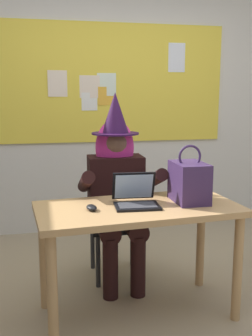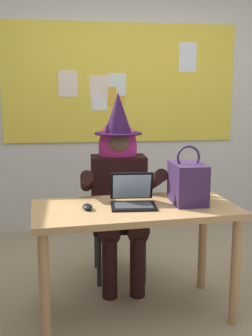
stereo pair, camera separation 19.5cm
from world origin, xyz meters
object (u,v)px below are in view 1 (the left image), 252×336
Objects in this scene: chair_at_desk at (114,212)px; computer_mouse at (92,208)px; desk_main at (138,222)px; laptop at (136,198)px; person_costumed at (117,180)px; handbag at (189,182)px.

chair_at_desk is 8.64× the size of computer_mouse.
computer_mouse is (-0.30, -0.03, 0.12)m from desk_main.
computer_mouse is (-0.29, -0.06, -0.03)m from laptop.
laptop is (0.02, -0.53, -0.01)m from person_costumed.
laptop is at bearing -178.30° from handbag.
computer_mouse is 0.67m from handbag.
laptop is at bearing 3.93° from person_costumed.
person_costumed is 0.65m from computer_mouse.
person_costumed is 4.87× the size of laptop.
handbag is (0.36, 0.01, 0.09)m from laptop.
desk_main is at bearing -2.41° from computer_mouse.
handbag reaches higher than desk_main.
desk_main is 0.58m from person_costumed.
person_costumed is 0.53m from laptop.
chair_at_desk is at bearing 92.46° from desk_main.
chair_at_desk is at bearing 60.11° from computer_mouse.
chair_at_desk is 0.80m from computer_mouse.
desk_main is 0.16m from laptop.
desk_main is 0.69m from chair_at_desk.
desk_main is 12.77× the size of computer_mouse.
chair_at_desk is 0.71m from laptop.
handbag is at bearing 5.71° from laptop.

